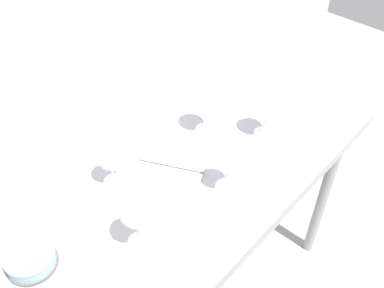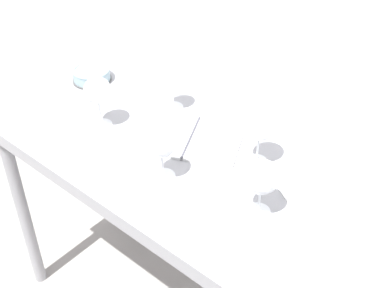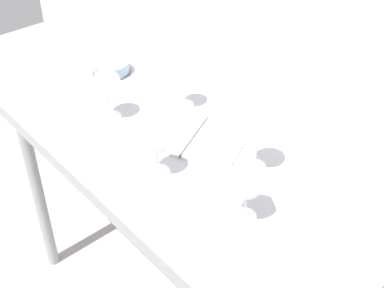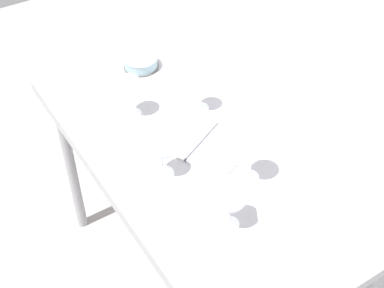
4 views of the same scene
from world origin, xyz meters
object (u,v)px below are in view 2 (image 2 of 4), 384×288
object	(u,v)px
wine_glass_far_right	(260,126)
open_notebook	(191,138)
wine_glass_far_left	(173,81)
tasting_bowl	(92,74)
wine_glass_near_left	(98,92)
wine_glass_near_right	(262,178)
wine_glass_near_center	(161,145)
tasting_sheet_upper	(323,193)

from	to	relation	value
wine_glass_far_right	open_notebook	size ratio (longest dim) A/B	0.48
wine_glass_far_left	tasting_bowl	xyz separation A→B (m)	(-0.35, -0.06, -0.08)
wine_glass_near_left	wine_glass_near_right	bearing A→B (deg)	0.45
wine_glass_near_left	open_notebook	distance (m)	0.33
wine_glass_far_right	wine_glass_near_right	bearing A→B (deg)	-53.61
wine_glass_far_left	tasting_bowl	bearing A→B (deg)	-170.29
wine_glass_near_center	tasting_bowl	world-z (taller)	wine_glass_near_center
wine_glass_near_center	wine_glass_near_left	distance (m)	0.34
wine_glass_far_right	wine_glass_near_left	size ratio (longest dim) A/B	1.02
wine_glass_far_left	wine_glass_near_left	xyz separation A→B (m)	(-0.11, -0.23, 0.02)
wine_glass_near_left	tasting_sheet_upper	distance (m)	0.75
wine_glass_near_right	tasting_bowl	bearing A→B (deg)	169.15
wine_glass_near_left	open_notebook	size ratio (longest dim) A/B	0.47
wine_glass_near_center	tasting_bowl	bearing A→B (deg)	158.36
open_notebook	tasting_sheet_upper	xyz separation A→B (m)	(0.45, 0.05, -0.00)
wine_glass_near_center	tasting_sheet_upper	xyz separation A→B (m)	(0.39, 0.24, -0.12)
wine_glass_near_center	wine_glass_near_left	xyz separation A→B (m)	(-0.33, 0.06, 0.01)
wine_glass_near_right	tasting_bowl	distance (m)	0.89
tasting_bowl	tasting_sheet_upper	bearing A→B (deg)	0.69
wine_glass_far_right	wine_glass_near_center	size ratio (longest dim) A/B	1.10
wine_glass_near_center	wine_glass_far_left	distance (m)	0.37
wine_glass_near_right	wine_glass_near_center	size ratio (longest dim) A/B	1.03
wine_glass_near_right	wine_glass_near_center	distance (m)	0.30
wine_glass_far_left	tasting_bowl	distance (m)	0.37
open_notebook	tasting_bowl	xyz separation A→B (m)	(-0.52, 0.04, 0.02)
wine_glass_far_left	tasting_sheet_upper	bearing A→B (deg)	-4.58
open_notebook	wine_glass_near_center	bearing A→B (deg)	-98.94
wine_glass_near_right	wine_glass_far_right	bearing A→B (deg)	126.39
wine_glass_near_right	wine_glass_near_left	world-z (taller)	wine_glass_near_left
wine_glass_near_right	wine_glass_far_left	size ratio (longest dim) A/B	1.14
wine_glass_far_left	open_notebook	world-z (taller)	wine_glass_far_left
wine_glass_far_left	tasting_sheet_upper	distance (m)	0.62
tasting_bowl	wine_glass_far_right	bearing A→B (deg)	0.38
wine_glass_far_left	tasting_sheet_upper	world-z (taller)	wine_glass_far_left
tasting_sheet_upper	open_notebook	bearing A→B (deg)	-142.98
tasting_sheet_upper	tasting_bowl	world-z (taller)	tasting_bowl
open_notebook	wine_glass_far_left	bearing A→B (deg)	123.73
tasting_sheet_upper	tasting_bowl	distance (m)	0.97
wine_glass_near_left	wine_glass_near_center	bearing A→B (deg)	-9.87
tasting_sheet_upper	wine_glass_far_right	bearing A→B (deg)	-147.44
wine_glass_near_right	wine_glass_far_right	world-z (taller)	wine_glass_far_right
open_notebook	tasting_bowl	bearing A→B (deg)	150.16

